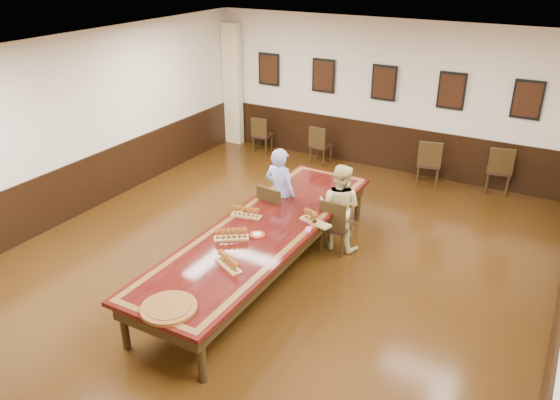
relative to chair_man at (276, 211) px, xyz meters
The scene contains 23 objects.
floor 1.20m from the chair_man, 70.32° to the right, with size 8.00×10.00×0.02m, color black.
ceiling 2.93m from the chair_man, 70.32° to the right, with size 8.00×10.00×0.02m, color white.
wall_back 4.15m from the chair_man, 84.72° to the left, with size 8.00×0.02×3.20m, color #EDDEC7.
wall_left 3.94m from the chair_man, 164.21° to the right, with size 0.02×10.00×3.20m, color #EDDEC7.
chair_man is the anchor object (origin of this frame).
chair_woman 1.05m from the chair_man, ahead, with size 0.43×0.47×0.93m, color black, non-canonical shape.
spare_chair_a 4.29m from the chair_man, 124.17° to the left, with size 0.41×0.44×0.87m, color black, non-canonical shape.
spare_chair_b 3.65m from the chair_man, 103.73° to the left, with size 0.41×0.45×0.88m, color black, non-canonical shape.
spare_chair_c 3.85m from the chair_man, 65.53° to the left, with size 0.46×0.51×0.99m, color black, non-canonical shape.
spare_chair_d 4.79m from the chair_man, 52.71° to the left, with size 0.46×0.51×0.99m, color black, non-canonical shape.
person_man 0.31m from the chair_man, 83.36° to the left, with size 0.57×0.38×1.57m, color #4E60C5.
person_woman 1.08m from the chair_man, 11.55° to the left, with size 0.72×0.56×1.45m, color beige.
pink_phone 1.26m from the chair_man, 37.98° to the right, with size 0.08×0.15×0.01m, color #F652A6.
curtain 5.17m from the chair_man, 131.74° to the left, with size 0.45×0.18×2.90m, color beige.
wainscoting 1.09m from the chair_man, 70.32° to the right, with size 8.00×10.00×1.00m.
conference_table 1.10m from the chair_man, 70.32° to the right, with size 1.40×5.00×0.76m.
posters 4.17m from the chair_man, 84.62° to the left, with size 6.14×0.04×0.74m.
flight_a 0.91m from the chair_man, 93.18° to the right, with size 0.49×0.23×0.17m.
flight_b 1.12m from the chair_man, 29.16° to the right, with size 0.54×0.28×0.19m.
flight_c 1.59m from the chair_man, 84.43° to the right, with size 0.49×0.40×0.18m.
flight_d 2.26m from the chair_man, 76.36° to the right, with size 0.49×0.33×0.18m.
red_plate_grp 1.36m from the chair_man, 72.08° to the right, with size 0.22×0.22×0.03m.
carved_platter 3.29m from the chair_man, 82.14° to the right, with size 0.74×0.74×0.05m.
Camera 1 is at (3.68, -6.04, 4.52)m, focal length 35.00 mm.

